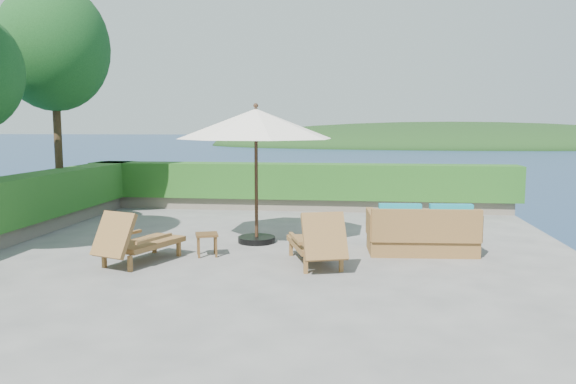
# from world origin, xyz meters

# --- Properties ---
(ground) EXTENTS (12.00, 12.00, 0.00)m
(ground) POSITION_xyz_m (0.00, 0.00, 0.00)
(ground) COLOR gray
(ground) RESTS_ON ground
(foundation) EXTENTS (12.00, 12.00, 3.00)m
(foundation) POSITION_xyz_m (0.00, 0.00, -1.55)
(foundation) COLOR #534D41
(foundation) RESTS_ON ocean
(offshore_island) EXTENTS (126.00, 57.60, 12.60)m
(offshore_island) POSITION_xyz_m (25.00, 140.00, -3.00)
(offshore_island) COLOR black
(offshore_island) RESTS_ON ocean
(planter_wall_far) EXTENTS (12.00, 0.60, 0.36)m
(planter_wall_far) POSITION_xyz_m (0.00, 5.60, 0.18)
(planter_wall_far) COLOR slate
(planter_wall_far) RESTS_ON ground
(hedge_far) EXTENTS (12.40, 0.90, 1.00)m
(hedge_far) POSITION_xyz_m (0.00, 5.60, 0.85)
(hedge_far) COLOR #1D4D16
(hedge_far) RESTS_ON planter_wall_far
(tree_far) EXTENTS (2.80, 2.80, 6.03)m
(tree_far) POSITION_xyz_m (-6.00, 3.20, 4.40)
(tree_far) COLOR #433019
(tree_far) RESTS_ON ground
(patio_umbrella) EXTENTS (4.17, 4.17, 2.91)m
(patio_umbrella) POSITION_xyz_m (-0.38, 0.95, 2.46)
(patio_umbrella) COLOR black
(patio_umbrella) RESTS_ON ground
(lounge_left) EXTENTS (1.27, 1.86, 0.99)m
(lounge_left) POSITION_xyz_m (-2.18, -1.11, 0.42)
(lounge_left) COLOR #926035
(lounge_left) RESTS_ON ground
(lounge_right) EXTENTS (1.22, 1.90, 1.02)m
(lounge_right) POSITION_xyz_m (1.02, -0.86, 0.43)
(lounge_right) COLOR #926035
(lounge_right) RESTS_ON ground
(side_table) EXTENTS (0.52, 0.52, 0.43)m
(side_table) POSITION_xyz_m (-1.10, -0.38, 0.36)
(side_table) COLOR brown
(side_table) RESTS_ON ground
(wicker_loveseat) EXTENTS (2.12, 1.19, 1.01)m
(wicker_loveseat) POSITION_xyz_m (2.95, 0.33, 0.39)
(wicker_loveseat) COLOR #926035
(wicker_loveseat) RESTS_ON ground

